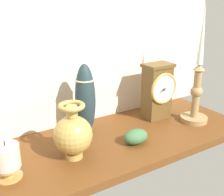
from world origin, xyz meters
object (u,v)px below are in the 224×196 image
(mantel_clock, at_px, (158,91))
(pillar_candle_front, at_px, (7,160))
(candlestick_tall_left, at_px, (197,88))
(brass_vase_bulbous, at_px, (73,134))
(tall_ceramic_vase, at_px, (85,99))

(mantel_clock, height_order, pillar_candle_front, mantel_clock)
(candlestick_tall_left, distance_m, brass_vase_bulbous, 0.48)
(brass_vase_bulbous, relative_size, pillar_candle_front, 1.60)
(pillar_candle_front, height_order, tall_ceramic_vase, tall_ceramic_vase)
(candlestick_tall_left, height_order, brass_vase_bulbous, candlestick_tall_left)
(candlestick_tall_left, bearing_deg, pillar_candle_front, 179.75)
(pillar_candle_front, distance_m, tall_ceramic_vase, 0.31)
(pillar_candle_front, bearing_deg, mantel_clock, 9.66)
(brass_vase_bulbous, bearing_deg, tall_ceramic_vase, 49.82)
(candlestick_tall_left, relative_size, pillar_candle_front, 4.10)
(candlestick_tall_left, xyz_separation_m, brass_vase_bulbous, (-0.48, 0.00, -0.05))
(brass_vase_bulbous, xyz_separation_m, tall_ceramic_vase, (0.10, 0.12, 0.05))
(candlestick_tall_left, height_order, tall_ceramic_vase, candlestick_tall_left)
(mantel_clock, bearing_deg, pillar_candle_front, -170.34)
(mantel_clock, height_order, brass_vase_bulbous, mantel_clock)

